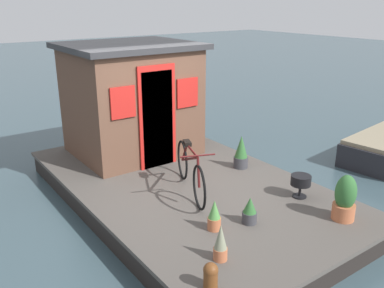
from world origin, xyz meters
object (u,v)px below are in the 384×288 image
object	(u,v)px
potted_plant_thyme	(221,243)
potted_plant_lavender	(345,199)
potted_plant_fern	(250,211)
mooring_bollard	(211,275)
houseboat_cabin	(131,99)
bicycle	(190,170)
potted_plant_sage	(214,216)
potted_plant_ivy	(241,152)
charcoal_grill	(301,181)

from	to	relation	value
potted_plant_thyme	potted_plant_lavender	size ratio (longest dim) A/B	0.70
potted_plant_fern	mooring_bollard	xyz separation A→B (m)	(-0.74, 1.24, -0.02)
houseboat_cabin	potted_plant_fern	xyz separation A→B (m)	(-3.36, 0.08, -0.87)
bicycle	potted_plant_sage	xyz separation A→B (m)	(-1.08, 0.39, -0.17)
potted_plant_lavender	potted_plant_sage	xyz separation A→B (m)	(0.81, 1.59, -0.10)
potted_plant_ivy	potted_plant_sage	bearing A→B (deg)	128.84
bicycle	charcoal_grill	world-z (taller)	bicycle
houseboat_cabin	bicycle	distance (m)	2.25
potted_plant_thyme	charcoal_grill	xyz separation A→B (m)	(0.53, -1.99, 0.04)
mooring_bollard	potted_plant_sage	bearing A→B (deg)	-40.57
potted_plant_fern	charcoal_grill	world-z (taller)	potted_plant_fern
potted_plant_sage	mooring_bollard	size ratio (longest dim) A/B	1.41
bicycle	charcoal_grill	xyz separation A→B (m)	(-1.10, -1.24, -0.11)
bicycle	mooring_bollard	xyz separation A→B (m)	(-1.96, 1.15, -0.21)
houseboat_cabin	potted_plant_ivy	xyz separation A→B (m)	(-1.85, -1.14, -0.77)
houseboat_cabin	potted_plant_fern	world-z (taller)	houseboat_cabin
bicycle	houseboat_cabin	bearing A→B (deg)	-4.55
potted_plant_ivy	potted_plant_sage	world-z (taller)	potted_plant_ivy
charcoal_grill	bicycle	bearing A→B (deg)	48.35
potted_plant_lavender	mooring_bollard	xyz separation A→B (m)	(-0.07, 2.34, -0.14)
bicycle	potted_plant_lavender	distance (m)	2.24
bicycle	potted_plant_sage	distance (m)	1.16
charcoal_grill	potted_plant_fern	bearing A→B (deg)	95.93
houseboat_cabin	potted_plant_lavender	size ratio (longest dim) A/B	3.60
bicycle	potted_plant_ivy	world-z (taller)	bicycle
bicycle	potted_plant_ivy	bearing A→B (deg)	-77.60
potted_plant_lavender	potted_plant_ivy	bearing A→B (deg)	-2.98
charcoal_grill	potted_plant_ivy	bearing A→B (deg)	-2.68
houseboat_cabin	potted_plant_fern	bearing A→B (deg)	178.70
potted_plant_ivy	potted_plant_fern	distance (m)	1.94
houseboat_cabin	potted_plant_fern	distance (m)	3.47
potted_plant_lavender	potted_plant_fern	xyz separation A→B (m)	(0.67, 1.10, -0.12)
houseboat_cabin	potted_plant_ivy	distance (m)	2.30
bicycle	potted_plant_fern	world-z (taller)	bicycle
bicycle	potted_plant_fern	size ratio (longest dim) A/B	4.37
houseboat_cabin	mooring_bollard	xyz separation A→B (m)	(-4.10, 1.32, -0.89)
mooring_bollard	potted_plant_lavender	bearing A→B (deg)	-88.32
potted_plant_ivy	houseboat_cabin	bearing A→B (deg)	31.59
houseboat_cabin	charcoal_grill	xyz separation A→B (m)	(-3.24, -1.07, -0.79)
potted_plant_thyme	potted_plant_lavender	world-z (taller)	potted_plant_lavender
houseboat_cabin	bicycle	xyz separation A→B (m)	(-2.14, 0.17, -0.68)
potted_plant_thyme	mooring_bollard	xyz separation A→B (m)	(-0.32, 0.40, -0.06)
bicycle	potted_plant_thyme	size ratio (longest dim) A/B	3.59
bicycle	potted_plant_ivy	size ratio (longest dim) A/B	2.75
potted_plant_thyme	potted_plant_fern	size ratio (longest dim) A/B	1.22
potted_plant_thyme	potted_plant_ivy	distance (m)	2.82
potted_plant_ivy	potted_plant_fern	world-z (taller)	potted_plant_ivy
charcoal_grill	mooring_bollard	bearing A→B (deg)	109.73
houseboat_cabin	mooring_bollard	size ratio (longest dim) A/B	7.89
potted_plant_sage	mooring_bollard	distance (m)	1.16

